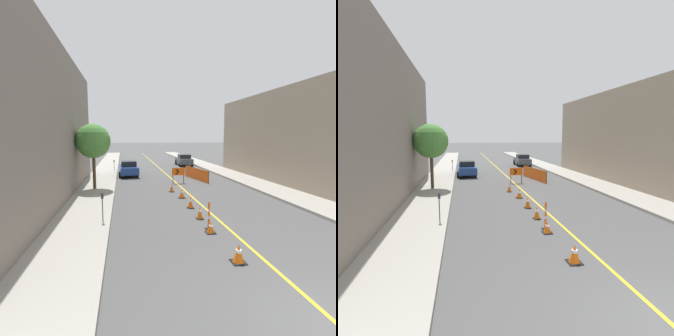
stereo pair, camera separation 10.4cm
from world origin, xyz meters
TOP-DOWN VIEW (x-y plane):
  - lane_stripe at (0.00, 29.29)m, footprint 0.12×58.57m
  - sidewalk_left at (-6.65, 29.29)m, footprint 2.77×58.57m
  - sidewalk_right at (6.65, 29.29)m, footprint 2.77×58.57m
  - building_facade_left at (-11.04, 12.59)m, footprint 6.00×23.15m
  - building_facade_right at (11.04, 15.56)m, footprint 6.00×23.60m
  - traffic_cone_nearest at (-0.94, 3.38)m, footprint 0.47×0.47m
  - traffic_cone_second at (-0.97, 6.07)m, footprint 0.41×0.41m
  - traffic_cone_third at (-0.87, 8.01)m, footprint 0.36×0.36m
  - traffic_cone_fourth at (-0.83, 10.01)m, footprint 0.39×0.39m
  - traffic_cone_fifth at (-0.78, 12.49)m, footprint 0.45×0.45m
  - traffic_cone_farthest at (-1.08, 14.53)m, footprint 0.36×0.36m
  - delineator_post_front at (-0.91, 6.50)m, footprint 0.29×0.29m
  - arrow_barricade_primary at (0.16, 17.98)m, footprint 1.14×0.09m
  - safety_mesh_fence at (2.24, 19.57)m, footprint 0.97×4.77m
  - parked_car_curb_near at (-4.08, 23.04)m, footprint 2.04×4.40m
  - parked_car_curb_mid at (3.81, 31.29)m, footprint 1.95×4.36m
  - parking_meter_near_curb at (-5.62, 7.99)m, footprint 0.12×0.11m
  - parking_meter_far_curb at (-5.62, 25.97)m, footprint 0.12×0.11m
  - street_tree_left_near at (-6.79, 16.04)m, footprint 2.57×2.57m

SIDE VIEW (x-z plane):
  - lane_stripe at x=0.00m, z-range 0.00..0.01m
  - sidewalk_left at x=-6.65m, z-range 0.00..0.17m
  - sidewalk_right at x=6.65m, z-range 0.00..0.17m
  - traffic_cone_second at x=-0.97m, z-range 0.00..0.49m
  - traffic_cone_fifth at x=-0.78m, z-range 0.00..0.59m
  - traffic_cone_nearest at x=-0.94m, z-range 0.00..0.62m
  - traffic_cone_third at x=-0.87m, z-range 0.00..0.64m
  - traffic_cone_farthest at x=-1.08m, z-range 0.00..0.67m
  - traffic_cone_fourth at x=-0.83m, z-range 0.00..0.68m
  - safety_mesh_fence at x=2.24m, z-range 0.00..1.09m
  - delineator_post_front at x=-0.91m, z-range -0.08..1.19m
  - parked_car_curb_near at x=-4.08m, z-range 0.00..1.59m
  - parked_car_curb_mid at x=3.81m, z-range 0.00..1.59m
  - arrow_barricade_primary at x=0.16m, z-range 0.29..1.65m
  - parking_meter_far_curb at x=-5.62m, z-range 0.43..1.68m
  - parking_meter_near_curb at x=-5.62m, z-range 0.44..1.81m
  - street_tree_left_near at x=-6.79m, z-range 1.30..6.19m
  - building_facade_right at x=11.04m, z-range 0.00..8.06m
  - building_facade_left at x=-11.04m, z-range 0.00..9.56m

